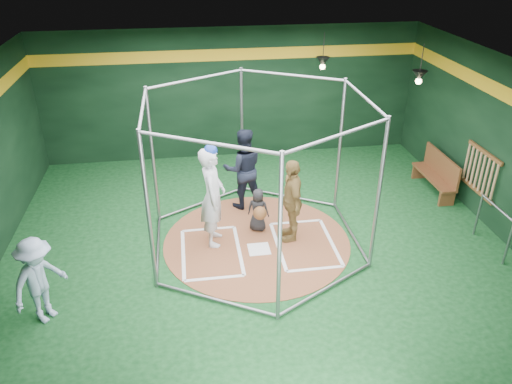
{
  "coord_description": "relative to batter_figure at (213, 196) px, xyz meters",
  "views": [
    {
      "loc": [
        -1.28,
        -8.44,
        5.71
      ],
      "look_at": [
        0.0,
        0.1,
        1.1
      ],
      "focal_mm": 35.0,
      "sensor_mm": 36.0,
      "label": 1
    }
  ],
  "objects": [
    {
      "name": "batter_figure",
      "position": [
        0.0,
        0.0,
        0.0
      ],
      "size": [
        0.58,
        0.81,
        2.14
      ],
      "color": "silver",
      "rests_on": "clay_disc"
    },
    {
      "name": "home_plate",
      "position": [
        0.85,
        -0.43,
        -1.05
      ],
      "size": [
        0.43,
        0.43,
        0.01
      ],
      "primitive_type": "cube",
      "color": "white",
      "rests_on": "clay_disc"
    },
    {
      "name": "umpire",
      "position": [
        0.78,
        1.39,
        -0.12
      ],
      "size": [
        0.95,
        0.76,
        1.87
      ],
      "primitive_type": "imported",
      "rotation": [
        0.0,
        0.0,
        3.2
      ],
      "color": "black",
      "rests_on": "clay_disc"
    },
    {
      "name": "pendant_lamp_far",
      "position": [
        4.85,
        1.87,
        1.67
      ],
      "size": [
        0.34,
        0.34,
        0.9
      ],
      "color": "black",
      "rests_on": "room_shell"
    },
    {
      "name": "catcher_figure",
      "position": [
        0.95,
        0.28,
        -0.57
      ],
      "size": [
        0.54,
        0.62,
        0.95
      ],
      "color": "black",
      "rests_on": "clay_disc"
    },
    {
      "name": "batter_box_right",
      "position": [
        1.8,
        -0.38,
        -1.05
      ],
      "size": [
        1.17,
        1.77,
        0.01
      ],
      "color": "white",
      "rests_on": "clay_disc"
    },
    {
      "name": "room_shell",
      "position": [
        0.85,
        -0.12,
        0.69
      ],
      "size": [
        10.1,
        9.1,
        3.53
      ],
      "color": "#0C3715",
      "rests_on": "ground"
    },
    {
      "name": "visitor_leopard",
      "position": [
        1.57,
        -0.08,
        -0.18
      ],
      "size": [
        0.43,
        1.03,
        1.75
      ],
      "primitive_type": "imported",
      "rotation": [
        0.0,
        0.0,
        -1.56
      ],
      "color": "#AD8C4A",
      "rests_on": "clay_disc"
    },
    {
      "name": "batting_cage",
      "position": [
        0.85,
        -0.13,
        0.43
      ],
      "size": [
        4.05,
        4.67,
        3.0
      ],
      "color": "gray",
      "rests_on": "ground"
    },
    {
      "name": "batter_box_left",
      "position": [
        -0.1,
        -0.38,
        -1.05
      ],
      "size": [
        1.17,
        1.77,
        0.01
      ],
      "color": "white",
      "rests_on": "clay_disc"
    },
    {
      "name": "pendant_lamp_near",
      "position": [
        3.05,
        3.47,
        1.67
      ],
      "size": [
        0.34,
        0.34,
        0.9
      ],
      "color": "black",
      "rests_on": "room_shell"
    },
    {
      "name": "dugout_bench",
      "position": [
        5.48,
        1.43,
        -0.58
      ],
      "size": [
        0.38,
        1.63,
        0.95
      ],
      "color": "brown",
      "rests_on": "ground"
    },
    {
      "name": "steel_railing",
      "position": [
        5.4,
        -1.06,
        -0.43
      ],
      "size": [
        0.05,
        1.11,
        0.96
      ],
      "color": "gray",
      "rests_on": "ground"
    },
    {
      "name": "bystander_blue",
      "position": [
        -2.89,
        -1.84,
        -0.3
      ],
      "size": [
        1.04,
        1.13,
        1.53
      ],
      "primitive_type": "imported",
      "rotation": [
        0.0,
        0.0,
        0.94
      ],
      "color": "#99B0CB",
      "rests_on": "ground"
    },
    {
      "name": "bat_rack",
      "position": [
        5.78,
        0.27,
        -0.02
      ],
      "size": [
        0.07,
        1.25,
        0.98
      ],
      "color": "brown",
      "rests_on": "room_shell"
    },
    {
      "name": "clay_disc",
      "position": [
        0.85,
        -0.13,
        -1.06
      ],
      "size": [
        3.8,
        3.8,
        0.01
      ],
      "primitive_type": "cylinder",
      "color": "brown",
      "rests_on": "ground"
    }
  ]
}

